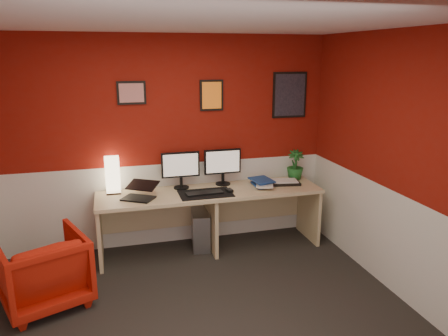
# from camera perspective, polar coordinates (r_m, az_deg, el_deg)

# --- Properties ---
(ground) EXTENTS (4.00, 3.50, 0.01)m
(ground) POSITION_cam_1_polar(r_m,az_deg,el_deg) (3.96, -4.05, -20.00)
(ground) COLOR black
(ground) RESTS_ON ground
(ceiling) EXTENTS (4.00, 3.50, 0.01)m
(ceiling) POSITION_cam_1_polar(r_m,az_deg,el_deg) (3.26, -4.90, 18.99)
(ceiling) COLOR white
(ceiling) RESTS_ON ground
(wall_back) EXTENTS (4.00, 0.01, 2.50)m
(wall_back) POSITION_cam_1_polar(r_m,az_deg,el_deg) (5.08, -8.18, 3.25)
(wall_back) COLOR maroon
(wall_back) RESTS_ON ground
(wall_front) EXTENTS (4.00, 0.01, 2.50)m
(wall_front) POSITION_cam_1_polar(r_m,az_deg,el_deg) (1.86, 6.34, -18.26)
(wall_front) COLOR maroon
(wall_front) RESTS_ON ground
(wall_right) EXTENTS (0.01, 3.50, 2.50)m
(wall_right) POSITION_cam_1_polar(r_m,az_deg,el_deg) (4.24, 23.15, -0.17)
(wall_right) COLOR maroon
(wall_right) RESTS_ON ground
(wainscot_back) EXTENTS (4.00, 0.01, 1.00)m
(wainscot_back) POSITION_cam_1_polar(r_m,az_deg,el_deg) (5.28, -7.87, -4.75)
(wainscot_back) COLOR silver
(wainscot_back) RESTS_ON ground
(wainscot_right) EXTENTS (0.01, 3.50, 1.00)m
(wainscot_right) POSITION_cam_1_polar(r_m,az_deg,el_deg) (4.48, 22.11, -9.48)
(wainscot_right) COLOR silver
(wainscot_right) RESTS_ON ground
(desk) EXTENTS (2.60, 0.65, 0.73)m
(desk) POSITION_cam_1_polar(r_m,az_deg,el_deg) (5.09, -1.78, -6.98)
(desk) COLOR #CBB782
(desk) RESTS_ON ground
(shoji_lamp) EXTENTS (0.16, 0.16, 0.40)m
(shoji_lamp) POSITION_cam_1_polar(r_m,az_deg,el_deg) (5.01, -14.65, -1.04)
(shoji_lamp) COLOR #FFE5B2
(shoji_lamp) RESTS_ON desk
(laptop) EXTENTS (0.40, 0.37, 0.22)m
(laptop) POSITION_cam_1_polar(r_m,az_deg,el_deg) (4.75, -11.44, -2.84)
(laptop) COLOR black
(laptop) RESTS_ON desk
(monitor_left) EXTENTS (0.45, 0.06, 0.58)m
(monitor_left) POSITION_cam_1_polar(r_m,az_deg,el_deg) (5.01, -5.80, 0.46)
(monitor_left) COLOR black
(monitor_left) RESTS_ON desk
(monitor_right) EXTENTS (0.45, 0.06, 0.58)m
(monitor_right) POSITION_cam_1_polar(r_m,az_deg,el_deg) (5.14, -0.15, 0.89)
(monitor_right) COLOR black
(monitor_right) RESTS_ON desk
(desk_mat) EXTENTS (0.60, 0.38, 0.01)m
(desk_mat) POSITION_cam_1_polar(r_m,az_deg,el_deg) (4.87, -2.48, -3.43)
(desk_mat) COLOR black
(desk_mat) RESTS_ON desk
(keyboard) EXTENTS (0.43, 0.16, 0.02)m
(keyboard) POSITION_cam_1_polar(r_m,az_deg,el_deg) (4.86, -2.64, -3.34)
(keyboard) COLOR black
(keyboard) RESTS_ON desk_mat
(mouse) EXTENTS (0.07, 0.11, 0.03)m
(mouse) POSITION_cam_1_polar(r_m,az_deg,el_deg) (4.92, 0.73, -3.00)
(mouse) COLOR black
(mouse) RESTS_ON desk_mat
(book_bottom) EXTENTS (0.20, 0.28, 0.03)m
(book_bottom) POSITION_cam_1_polar(r_m,az_deg,el_deg) (5.14, 4.00, -2.35)
(book_bottom) COLOR navy
(book_bottom) RESTS_ON desk
(book_middle) EXTENTS (0.28, 0.33, 0.02)m
(book_middle) POSITION_cam_1_polar(r_m,az_deg,el_deg) (5.10, 4.35, -2.20)
(book_middle) COLOR silver
(book_middle) RESTS_ON book_bottom
(book_top) EXTENTS (0.27, 0.34, 0.03)m
(book_top) POSITION_cam_1_polar(r_m,az_deg,el_deg) (5.12, 3.91, -1.81)
(book_top) COLOR navy
(book_top) RESTS_ON book_middle
(zen_tray) EXTENTS (0.39, 0.30, 0.03)m
(zen_tray) POSITION_cam_1_polar(r_m,az_deg,el_deg) (5.29, 8.10, -1.91)
(zen_tray) COLOR black
(zen_tray) RESTS_ON desk
(potted_plant) EXTENTS (0.24, 0.24, 0.37)m
(potted_plant) POSITION_cam_1_polar(r_m,az_deg,el_deg) (5.46, 9.50, 0.42)
(potted_plant) COLOR #19591E
(potted_plant) RESTS_ON desk
(pc_tower) EXTENTS (0.26, 0.47, 0.45)m
(pc_tower) POSITION_cam_1_polar(r_m,az_deg,el_deg) (5.21, -3.16, -8.13)
(pc_tower) COLOR #99999E
(pc_tower) RESTS_ON ground
(armchair) EXTENTS (0.96, 0.97, 0.68)m
(armchair) POSITION_cam_1_polar(r_m,az_deg,el_deg) (4.38, -23.03, -12.44)
(armchair) COLOR #B21E0E
(armchair) RESTS_ON ground
(art_left) EXTENTS (0.32, 0.02, 0.26)m
(art_left) POSITION_cam_1_polar(r_m,az_deg,el_deg) (4.95, -12.26, 9.79)
(art_left) COLOR red
(art_left) RESTS_ON wall_back
(art_center) EXTENTS (0.28, 0.02, 0.36)m
(art_center) POSITION_cam_1_polar(r_m,az_deg,el_deg) (5.09, -1.67, 9.68)
(art_center) COLOR orange
(art_center) RESTS_ON wall_back
(art_right) EXTENTS (0.44, 0.02, 0.56)m
(art_right) POSITION_cam_1_polar(r_m,az_deg,el_deg) (5.41, 8.75, 9.62)
(art_right) COLOR black
(art_right) RESTS_ON wall_back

